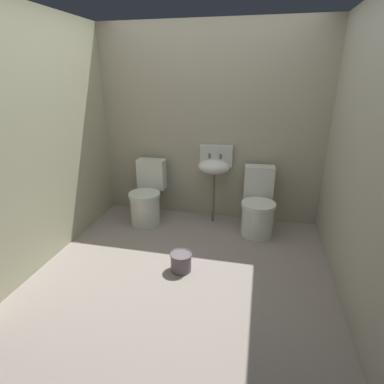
# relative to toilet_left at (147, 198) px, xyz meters

# --- Properties ---
(ground_plane) EXTENTS (3.24, 3.00, 0.08)m
(ground_plane) POSITION_rel_toilet_left_xyz_m (0.74, -0.95, -0.36)
(ground_plane) COLOR gray
(wall_back) EXTENTS (3.24, 0.10, 2.42)m
(wall_back) POSITION_rel_toilet_left_xyz_m (0.74, 0.40, 0.89)
(wall_back) COLOR #A5A088
(wall_back) RESTS_ON ground
(wall_left) EXTENTS (0.10, 2.80, 2.42)m
(wall_left) POSITION_rel_toilet_left_xyz_m (-0.73, -0.85, 0.89)
(wall_left) COLOR #A7A785
(wall_left) RESTS_ON ground
(wall_right) EXTENTS (0.10, 2.80, 2.42)m
(wall_right) POSITION_rel_toilet_left_xyz_m (2.21, -0.85, 0.89)
(wall_right) COLOR #A09D8B
(wall_right) RESTS_ON ground
(toilet_left) EXTENTS (0.40, 0.59, 0.78)m
(toilet_left) POSITION_rel_toilet_left_xyz_m (0.00, 0.00, 0.00)
(toilet_left) COLOR silver
(toilet_left) RESTS_ON ground
(toilet_right) EXTENTS (0.42, 0.61, 0.78)m
(toilet_right) POSITION_rel_toilet_left_xyz_m (1.42, 0.00, 0.00)
(toilet_right) COLOR silver
(toilet_right) RESTS_ON ground
(sink) EXTENTS (0.42, 0.35, 0.99)m
(sink) POSITION_rel_toilet_left_xyz_m (0.85, 0.19, 0.43)
(sink) COLOR #655A60
(sink) RESTS_ON ground
(bucket) EXTENTS (0.22, 0.22, 0.19)m
(bucket) POSITION_rel_toilet_left_xyz_m (0.71, -0.99, -0.22)
(bucket) COLOR #655A60
(bucket) RESTS_ON ground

